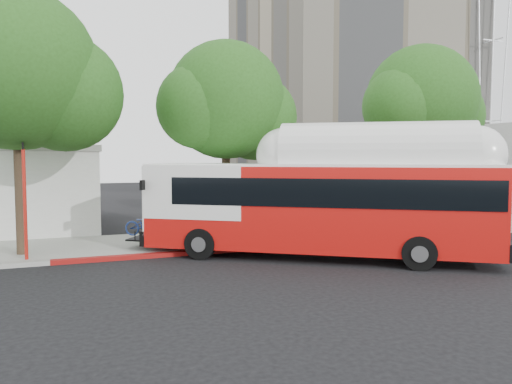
# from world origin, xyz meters

# --- Properties ---
(ground) EXTENTS (120.00, 120.00, 0.00)m
(ground) POSITION_xyz_m (0.00, 0.00, 0.00)
(ground) COLOR black
(ground) RESTS_ON ground
(sidewalk) EXTENTS (60.00, 5.00, 0.15)m
(sidewalk) POSITION_xyz_m (0.00, 6.50, 0.07)
(sidewalk) COLOR gray
(sidewalk) RESTS_ON ground
(curb_strip) EXTENTS (60.00, 0.30, 0.15)m
(curb_strip) POSITION_xyz_m (0.00, 3.90, 0.07)
(curb_strip) COLOR gray
(curb_strip) RESTS_ON ground
(red_curb_segment) EXTENTS (10.00, 0.32, 0.16)m
(red_curb_segment) POSITION_xyz_m (-3.00, 3.90, 0.08)
(red_curb_segment) COLOR maroon
(red_curb_segment) RESTS_ON ground
(street_tree_left) EXTENTS (6.67, 5.80, 9.74)m
(street_tree_left) POSITION_xyz_m (-8.53, 5.56, 6.60)
(street_tree_left) COLOR #2D2116
(street_tree_left) RESTS_ON ground
(street_tree_mid) EXTENTS (5.75, 5.00, 8.62)m
(street_tree_mid) POSITION_xyz_m (-0.59, 6.06, 5.91)
(street_tree_mid) COLOR #2D2116
(street_tree_mid) RESTS_ON ground
(street_tree_right) EXTENTS (6.21, 5.40, 9.18)m
(street_tree_right) POSITION_xyz_m (9.44, 5.86, 6.26)
(street_tree_right) COLOR #2D2116
(street_tree_right) RESTS_ON ground
(apartment_tower) EXTENTS (18.00, 18.00, 37.00)m
(apartment_tower) POSITION_xyz_m (18.00, 28.00, 17.62)
(apartment_tower) COLOR gray
(apartment_tower) RESTS_ON ground
(transit_bus) EXTENTS (12.38, 9.42, 3.96)m
(transit_bus) POSITION_xyz_m (1.19, 1.67, 1.85)
(transit_bus) COLOR red
(transit_bus) RESTS_ON ground
(signal_pole) EXTENTS (0.12, 0.40, 4.20)m
(signal_pole) POSITION_xyz_m (-8.77, 4.39, 2.16)
(signal_pole) COLOR red
(signal_pole) RESTS_ON ground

